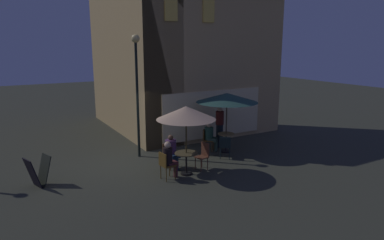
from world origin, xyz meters
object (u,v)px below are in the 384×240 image
(menu_sandwich_board, at_px, (38,172))
(patio_umbrella_0, at_px, (186,113))
(patron_standing_3, at_px, (220,127))
(cafe_chair_2, at_px, (165,163))
(cafe_chair_3, at_px, (225,145))
(cafe_chair_4, at_px, (207,138))
(cafe_table_1, at_px, (226,139))
(patron_seated_1, at_px, (169,158))
(cafe_chair_0, at_px, (203,154))
(patron_seated_0, at_px, (172,150))
(patio_umbrella_1, at_px, (227,98))
(patron_seated_2, at_px, (210,135))
(cafe_table_0, at_px, (186,158))
(cafe_chair_1, at_px, (169,153))
(street_lamp_near_corner, at_px, (137,76))

(menu_sandwich_board, xyz_separation_m, patio_umbrella_0, (4.44, -1.36, 1.62))
(patron_standing_3, bearing_deg, cafe_chair_2, -70.39)
(cafe_chair_2, height_order, cafe_chair_3, cafe_chair_2)
(cafe_chair_3, bearing_deg, cafe_chair_4, 40.33)
(menu_sandwich_board, xyz_separation_m, cafe_table_1, (7.04, -0.00, 0.06))
(patio_umbrella_0, height_order, patron_seated_1, patio_umbrella_0)
(menu_sandwich_board, distance_m, cafe_chair_0, 5.34)
(cafe_chair_4, relative_size, patron_seated_0, 0.74)
(cafe_chair_0, xyz_separation_m, patron_seated_1, (-1.43, -0.21, 0.15))
(cafe_chair_2, distance_m, cafe_chair_3, 3.00)
(patio_umbrella_1, xyz_separation_m, patron_standing_3, (0.19, 0.74, -1.34))
(cafe_chair_3, distance_m, patron_standing_3, 1.61)
(patron_seated_2, bearing_deg, patron_standing_3, 67.71)
(cafe_chair_4, xyz_separation_m, patron_seated_2, (0.10, -0.10, 0.14))
(cafe_chair_4, bearing_deg, patron_seated_2, -0.00)
(cafe_table_1, bearing_deg, cafe_chair_0, -146.26)
(menu_sandwich_board, relative_size, cafe_table_1, 1.21)
(cafe_table_0, distance_m, cafe_chair_3, 2.19)
(cafe_chair_1, xyz_separation_m, patron_seated_0, (0.03, -0.13, 0.16))
(street_lamp_near_corner, distance_m, cafe_table_1, 4.36)
(cafe_chair_1, bearing_deg, patio_umbrella_0, -0.00)
(cafe_table_0, distance_m, patron_seated_2, 2.80)
(patio_umbrella_0, bearing_deg, patron_seated_2, 40.53)
(cafe_chair_1, distance_m, cafe_chair_4, 2.48)
(menu_sandwich_board, height_order, cafe_chair_2, menu_sandwich_board)
(street_lamp_near_corner, bearing_deg, cafe_chair_3, -34.38)
(patron_seated_1, bearing_deg, cafe_chair_1, 57.43)
(menu_sandwich_board, xyz_separation_m, patron_seated_1, (3.77, -1.44, 0.23))
(patio_umbrella_0, xyz_separation_m, cafe_chair_0, (0.76, 0.13, -1.54))
(cafe_table_1, distance_m, patron_standing_3, 0.84)
(cafe_chair_2, distance_m, patron_seated_0, 1.05)
(cafe_chair_3, distance_m, patron_seated_1, 2.86)
(patron_standing_3, bearing_deg, patio_umbrella_1, -25.88)
(cafe_chair_0, distance_m, patron_seated_1, 1.45)
(cafe_chair_0, xyz_separation_m, cafe_chair_4, (1.27, 1.79, -0.02))
(cafe_chair_1, bearing_deg, cafe_chair_0, 39.10)
(menu_sandwich_board, height_order, cafe_table_1, menu_sandwich_board)
(cafe_chair_4, bearing_deg, menu_sandwich_board, -130.50)
(cafe_chair_0, distance_m, cafe_chair_1, 1.22)
(cafe_chair_2, bearing_deg, patio_umbrella_0, 0.00)
(cafe_table_1, relative_size, patron_seated_2, 0.65)
(menu_sandwich_board, relative_size, cafe_chair_2, 1.03)
(patron_seated_0, bearing_deg, cafe_chair_3, 75.05)
(cafe_table_0, height_order, patron_seated_0, patron_seated_0)
(cafe_table_1, bearing_deg, patron_seated_2, 135.45)
(cafe_table_1, xyz_separation_m, cafe_chair_3, (-0.52, -0.67, 0.01))
(menu_sandwich_board, height_order, patron_seated_0, patron_seated_0)
(cafe_chair_2, bearing_deg, cafe_chair_0, 1.58)
(cafe_chair_3, bearing_deg, patron_seated_0, 126.87)
(patron_seated_2, bearing_deg, cafe_chair_3, -47.97)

